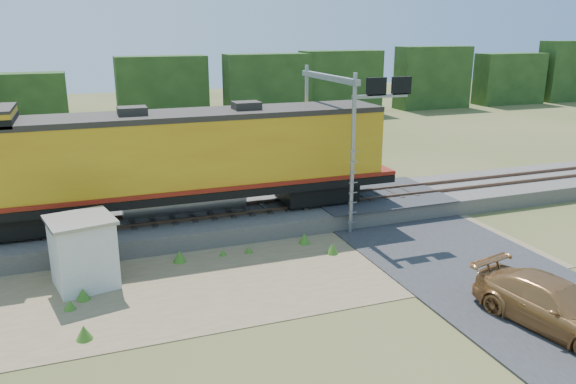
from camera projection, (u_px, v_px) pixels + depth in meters
name	position (u px, v px, depth m)	size (l,w,h in m)	color
ground	(290.00, 273.00, 22.07)	(140.00, 140.00, 0.00)	#475123
ballast	(247.00, 217.00, 27.36)	(70.00, 5.00, 0.80)	slate
rails	(247.00, 208.00, 27.23)	(70.00, 1.54, 0.16)	brown
dirt_shoulder	(237.00, 275.00, 21.85)	(26.00, 8.00, 0.03)	#8C7754
road	(431.00, 242.00, 25.04)	(7.00, 66.00, 0.86)	#38383A
tree_line_north	(156.00, 94.00, 55.43)	(130.00, 3.00, 6.50)	#1C3714
weed_clumps	(201.00, 286.00, 21.00)	(15.00, 6.20, 0.56)	#407521
locomotive	(176.00, 159.00, 25.39)	(20.48, 3.12, 5.28)	black
shed	(83.00, 252.00, 20.61)	(2.68, 2.68, 2.67)	silver
signal_gantry	(341.00, 109.00, 26.84)	(2.94, 6.20, 7.42)	gray
car	(554.00, 305.00, 17.85)	(2.17, 5.35, 1.55)	#AA733F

